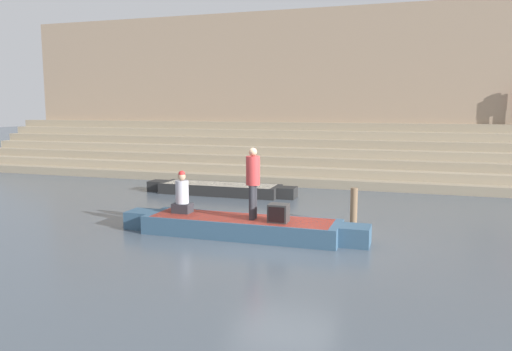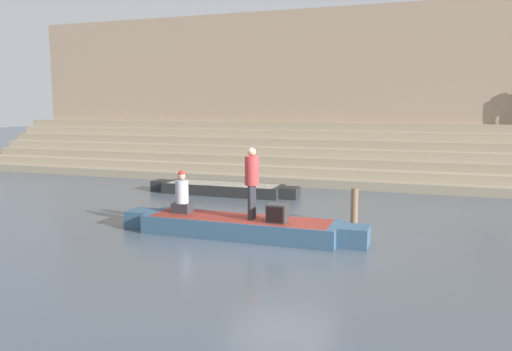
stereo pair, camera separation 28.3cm
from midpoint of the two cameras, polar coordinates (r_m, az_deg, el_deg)
ground_plane at (r=12.21m, az=3.81°, el=-7.24°), size 120.00×120.00×0.00m
ghat_steps at (r=22.15m, az=10.99°, el=1.74°), size 36.00×4.25×2.45m
back_wall at (r=24.13m, az=11.90°, el=9.21°), size 34.20×1.28×7.70m
rowboat_main at (r=12.43m, az=-1.17°, el=-5.80°), size 6.28×1.39×0.45m
person_standing at (r=12.06m, az=0.19°, el=-0.31°), size 0.34×0.34×1.75m
person_rowing at (r=13.04m, az=-7.85°, el=-2.28°), size 0.47×0.37×1.10m
tv_set at (r=11.88m, az=3.11°, el=-4.32°), size 0.47×0.40×0.44m
moored_boat_shore at (r=18.30m, az=-3.36°, el=-1.50°), size 5.69×1.22×0.39m
mooring_post at (r=13.87m, az=11.75°, el=-3.46°), size 0.19×0.19×0.99m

